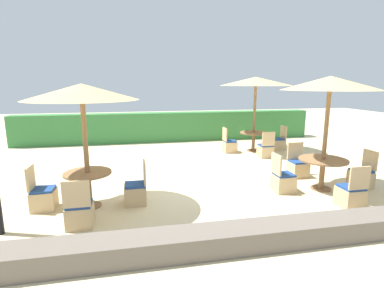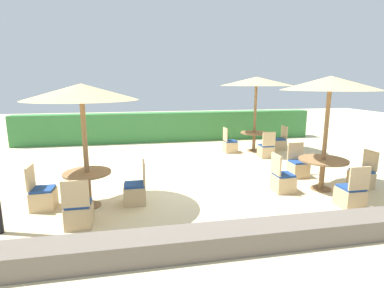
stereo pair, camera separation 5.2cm
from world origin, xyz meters
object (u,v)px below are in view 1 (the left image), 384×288
at_px(patio_chair_front_left_west, 43,197).
at_px(round_table_front_left, 88,181).
at_px(patio_chair_front_right_east, 361,177).
at_px(patio_chair_front_left_south, 80,213).
at_px(parasol_front_right, 330,84).
at_px(patio_chair_front_right_west, 283,181).
at_px(patio_chair_front_right_south, 351,195).
at_px(round_table_front_right, 323,165).
at_px(patio_chair_front_right_north, 298,167).
at_px(patio_chair_back_right_east, 278,143).
at_px(patio_chair_front_left_east, 136,192).
at_px(round_table_back_right, 254,136).
at_px(parasol_front_left, 82,93).
at_px(patio_chair_back_right_west, 229,145).
at_px(patio_chair_back_right_south, 265,150).
at_px(parasol_back_right, 256,82).

bearing_deg(patio_chair_front_left_west, round_table_front_left, 87.27).
height_order(patio_chair_front_right_east, patio_chair_front_left_south, same).
relative_size(parasol_front_right, round_table_front_left, 2.81).
bearing_deg(patio_chair_front_left_south, patio_chair_front_right_west, 11.79).
bearing_deg(patio_chair_front_left_west, patio_chair_front_left_south, 42.35).
bearing_deg(parasol_front_right, patio_chair_front_right_south, -92.86).
xyz_separation_m(round_table_front_right, patio_chair_front_right_north, (-0.02, 1.05, -0.35)).
distance_m(patio_chair_back_right_east, patio_chair_front_left_south, 8.35).
xyz_separation_m(patio_chair_front_right_east, patio_chair_front_right_west, (-2.09, 0.09, 0.00)).
height_order(round_table_front_left, patio_chair_front_left_east, patio_chair_front_left_east).
bearing_deg(round_table_back_right, parasol_front_left, -141.93).
bearing_deg(patio_chair_front_right_east, patio_chair_front_left_south, 97.32).
bearing_deg(patio_chair_front_left_south, parasol_front_left, 87.06).
bearing_deg(patio_chair_front_left_east, round_table_back_right, -46.18).
bearing_deg(patio_chair_front_left_east, patio_chair_back_right_west, -39.52).
height_order(patio_chair_front_right_west, patio_chair_front_left_east, same).
xyz_separation_m(round_table_front_right, patio_chair_front_left_south, (-5.48, -0.90, -0.35)).
bearing_deg(round_table_front_left, patio_chair_front_left_east, -1.71).
xyz_separation_m(parasol_front_right, patio_chair_back_right_east, (1.06, 4.29, -2.28)).
bearing_deg(round_table_back_right, patio_chair_front_right_west, -103.58).
height_order(patio_chair_front_right_north, parasol_front_left, parasol_front_left).
height_order(patio_chair_back_right_west, patio_chair_front_left_south, same).
bearing_deg(round_table_front_left, patio_chair_back_right_west, 43.34).
distance_m(patio_chair_front_right_west, parasol_front_left, 4.90).
xyz_separation_m(patio_chair_back_right_south, round_table_front_left, (-5.47, -3.23, 0.31)).
relative_size(patio_chair_front_right_east, parasol_back_right, 0.33).
xyz_separation_m(patio_chair_back_right_south, patio_chair_front_left_west, (-6.39, -3.19, 0.00)).
distance_m(patio_chair_front_right_east, patio_chair_front_left_east, 5.54).
height_order(round_table_back_right, patio_chair_front_left_east, patio_chair_front_left_east).
relative_size(patio_chair_front_right_west, patio_chair_front_left_west, 1.00).
xyz_separation_m(patio_chair_front_right_east, patio_chair_front_left_south, (-6.56, -0.84, 0.00)).
distance_m(patio_chair_front_right_east, round_table_front_left, 6.52).
bearing_deg(patio_chair_front_left_east, round_table_front_left, 88.29).
height_order(patio_chair_front_right_east, parasol_back_right, parasol_back_right).
relative_size(patio_chair_front_right_east, parasol_front_left, 0.36).
xyz_separation_m(patio_chair_front_right_south, patio_chair_front_right_west, (-0.96, 1.12, 0.00)).
relative_size(parasol_front_right, patio_chair_front_right_east, 2.92).
bearing_deg(patio_chair_front_right_north, parasol_back_right, -90.66).
height_order(patio_chair_back_right_west, patio_chair_front_left_west, same).
xyz_separation_m(patio_chair_front_right_west, patio_chair_back_right_south, (1.05, 3.21, 0.00)).
bearing_deg(patio_chair_back_right_west, round_table_front_left, -46.66).
height_order(round_table_front_right, round_table_front_left, round_table_front_right).
bearing_deg(patio_chair_front_left_south, round_table_front_right, 9.27).
relative_size(round_table_back_right, patio_chair_front_left_east, 1.11).
xyz_separation_m(round_table_front_right, parasol_front_left, (-5.44, 0.01, 1.76)).
bearing_deg(parasol_back_right, patio_chair_back_right_south, -88.68).
height_order(round_table_front_right, patio_chair_back_right_south, patio_chair_back_right_south).
bearing_deg(patio_chair_front_left_south, patio_chair_back_right_west, 48.61).
relative_size(patio_chair_front_right_east, patio_chair_back_right_south, 1.00).
bearing_deg(patio_chair_back_right_east, round_table_front_right, 166.14).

